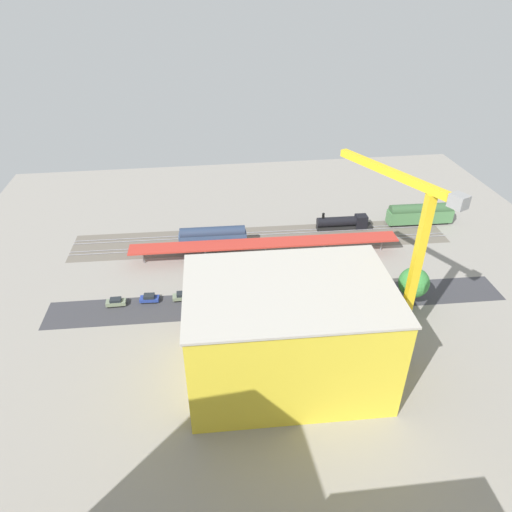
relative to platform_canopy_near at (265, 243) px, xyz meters
The scene contains 26 objects.
ground_plane 14.51m from the platform_canopy_near, 91.44° to the left, with size 155.73×155.73×0.00m, color gray.
rail_bed 9.38m from the platform_canopy_near, 92.35° to the right, with size 97.33×13.42×0.01m, color #665E54.
street_asphalt 18.73m from the platform_canopy_near, 91.10° to the left, with size 97.33×9.00×0.01m, color #38383D.
track_rails 9.31m from the platform_canopy_near, 92.35° to the right, with size 97.29×9.80×0.12m.
platform_canopy_near is the anchor object (origin of this frame).
locomotive 26.21m from the platform_canopy_near, 154.44° to the right, with size 15.23×3.07×4.97m.
passenger_coach 46.16m from the platform_canopy_near, 165.86° to the right, with size 18.16×3.68×6.04m.
freight_coach_far 13.83m from the platform_canopy_near, 25.08° to the right, with size 16.97×3.45×5.88m.
parked_car_0 20.67m from the platform_canopy_near, 130.44° to the left, with size 4.29×2.09×1.68m.
parked_car_1 16.72m from the platform_canopy_near, 112.83° to the left, with size 4.34×1.91×1.68m.
parked_car_2 15.33m from the platform_canopy_near, 90.55° to the left, with size 4.59×1.84×1.75m.
parked_car_3 16.17m from the platform_canopy_near, 66.17° to the left, with size 4.18×2.17×1.84m.
parked_car_4 20.19m from the platform_canopy_near, 46.89° to the left, with size 4.40×1.99×1.75m.
parked_car_5 25.34m from the platform_canopy_near, 36.44° to the left, with size 4.12×1.84×1.77m.
parked_car_6 31.06m from the platform_canopy_near, 28.39° to the left, with size 4.13×2.15×1.70m.
parked_car_7 37.45m from the platform_canopy_near, 23.99° to the left, with size 4.10×1.75×1.72m.
construction_building 39.37m from the platform_canopy_near, 86.86° to the left, with size 32.42×21.72×18.42m, color yellow.
construction_roof_slab 41.72m from the platform_canopy_near, 86.86° to the left, with size 33.02×22.32×0.40m, color #B7B2A8.
tower_crane 42.29m from the platform_canopy_near, 118.59° to the left, with size 12.38×23.67×33.54m.
box_truck_0 21.17m from the platform_canopy_near, 90.64° to the left, with size 8.76×2.87×3.65m.
box_truck_1 26.74m from the platform_canopy_near, 58.94° to the left, with size 8.54×2.83×3.36m.
box_truck_2 24.73m from the platform_canopy_near, 115.81° to the left, with size 9.12×3.03×3.13m.
street_tree_0 24.76m from the platform_canopy_near, 114.41° to the left, with size 4.95×4.95×7.56m.
street_tree_1 35.82m from the platform_canopy_near, 140.33° to the left, with size 6.29×6.29×8.73m.
street_tree_2 28.17m from the platform_canopy_near, 126.16° to the left, with size 6.21×6.21×8.67m.
traffic_light 22.76m from the platform_canopy_near, 95.56° to the left, with size 0.50×0.36×6.48m.
Camera 1 is at (15.23, 81.57, 60.82)m, focal length 32.42 mm.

